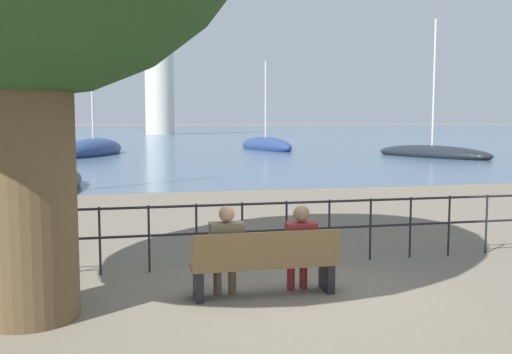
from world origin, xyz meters
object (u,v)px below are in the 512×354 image
Objects in this scene: park_bench at (265,264)px; sailboat_1 at (94,150)px; sailboat_0 at (266,146)px; seated_person_right at (300,244)px; seated_person_left at (226,247)px; sailboat_3 at (32,187)px; sailboat_2 at (432,153)px; harbor_lighthouse at (159,60)px.

sailboat_1 reaches higher than park_bench.
sailboat_0 is at bearing 36.05° from sailboat_1.
sailboat_1 is (-4.60, 33.68, -0.30)m from seated_person_right.
seated_person_left is 12.50m from sailboat_3.
sailboat_0 is 13.93m from sailboat_1.
sailboat_0 is at bearing 105.62° from sailboat_2.
park_bench is 39.02m from sailboat_0.
park_bench is 0.57m from seated_person_left.
park_bench is 32.12m from sailboat_2.
seated_person_left is 98.01m from harbor_lighthouse.
sailboat_1 is (-4.08, 33.76, -0.07)m from park_bench.
park_bench is 0.22× the size of sailboat_3.
seated_person_right is 38.83m from sailboat_0.
sailboat_3 is (-13.97, -26.10, -0.06)m from sailboat_0.
sailboat_3 is at bearing 111.95° from park_bench.
seated_person_left reaches higher than park_bench.
sailboat_2 is (8.56, -11.17, -0.07)m from sailboat_0.
park_bench is 1.61× the size of seated_person_left.
seated_person_right is 0.13× the size of sailboat_2.
seated_person_right is 31.77m from sailboat_2.
sailboat_0 is 60.87m from harbor_lighthouse.
sailboat_0 is 14.08m from sailboat_2.
seated_person_left is at bearing -65.29° from sailboat_1.
sailboat_1 is (-13.29, -4.16, 0.05)m from sailboat_0.
sailboat_2 is at bearing 0.87° from sailboat_1.
harbor_lighthouse is at bearing 81.58° from sailboat_0.
sailboat_3 is (-0.68, -21.94, -0.11)m from sailboat_1.
seated_person_left is at bearing 171.37° from park_bench.
seated_person_left is at bearing -92.65° from harbor_lighthouse.
sailboat_2 is at bearing 57.09° from seated_person_right.
sailboat_2 is (17.77, 26.75, -0.19)m from park_bench.
sailboat_0 is 0.66× the size of sailboat_1.
park_bench is 0.16× the size of sailboat_1.
sailboat_2 reaches higher than seated_person_right.
harbor_lighthouse is (3.99, 97.18, 12.79)m from park_bench.
sailboat_2 reaches higher than sailboat_0.
seated_person_right is 12.88m from sailboat_3.
harbor_lighthouse is (-13.78, 70.43, 12.98)m from sailboat_2.
sailboat_0 is (9.72, 37.85, -0.36)m from seated_person_left.
harbor_lighthouse reaches higher than sailboat_0.
sailboat_3 is (-5.28, 11.74, -0.41)m from seated_person_right.
park_bench is 1.64× the size of seated_person_right.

